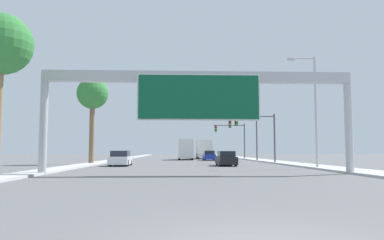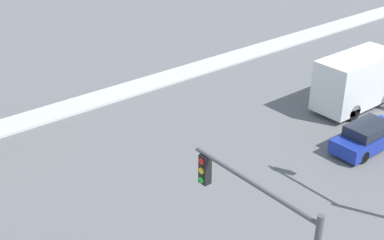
% 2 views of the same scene
% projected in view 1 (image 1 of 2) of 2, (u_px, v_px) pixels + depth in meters
% --- Properties ---
extents(sidewalk_right, '(3.00, 120.00, 0.15)m').
position_uv_depth(sidewalk_right, '(248.00, 159.00, 66.34)').
color(sidewalk_right, '#BBBBBB').
rests_on(sidewalk_right, ground).
extents(median_strip_left, '(2.00, 120.00, 0.15)m').
position_uv_depth(median_strip_left, '(124.00, 159.00, 65.46)').
color(median_strip_left, '#BBBBBB').
rests_on(median_strip_left, ground).
extents(sign_gantry, '(20.40, 0.73, 6.69)m').
position_uv_depth(sign_gantry, '(199.00, 92.00, 24.38)').
color(sign_gantry, '#B2B2B7').
rests_on(sign_gantry, ground).
extents(car_near_center, '(1.86, 4.61, 1.50)m').
position_uv_depth(car_near_center, '(121.00, 159.00, 37.19)').
color(car_near_center, silver).
rests_on(car_near_center, ground).
extents(car_far_left, '(1.70, 4.56, 1.50)m').
position_uv_depth(car_far_left, '(209.00, 156.00, 57.25)').
color(car_far_left, navy).
rests_on(car_far_left, ground).
extents(car_near_right, '(1.71, 4.74, 1.47)m').
position_uv_depth(car_near_right, '(226.00, 159.00, 37.33)').
color(car_near_right, black).
rests_on(car_near_right, ground).
extents(car_mid_left, '(1.84, 4.76, 1.40)m').
position_uv_depth(car_mid_left, '(226.00, 156.00, 63.59)').
color(car_mid_left, '#1E662D').
rests_on(car_mid_left, ground).
extents(truck_box_primary, '(2.50, 8.93, 3.37)m').
position_uv_depth(truck_box_primary, '(204.00, 149.00, 68.53)').
color(truck_box_primary, navy).
rests_on(truck_box_primary, ground).
extents(truck_box_secondary, '(2.34, 7.57, 3.35)m').
position_uv_depth(truck_box_secondary, '(186.00, 149.00, 61.41)').
color(truck_box_secondary, white).
rests_on(truck_box_secondary, ground).
extents(traffic_light_near_intersection, '(5.10, 0.32, 5.90)m').
position_uv_depth(traffic_light_near_intersection, '(260.00, 129.00, 44.64)').
color(traffic_light_near_intersection, '#4C4C4F').
rests_on(traffic_light_near_intersection, ground).
extents(traffic_light_mid_block, '(4.37, 0.32, 6.23)m').
position_uv_depth(traffic_light_mid_block, '(247.00, 132.00, 54.63)').
color(traffic_light_mid_block, '#4C4C4F').
rests_on(traffic_light_mid_block, ground).
extents(traffic_light_far_intersection, '(5.51, 0.32, 6.15)m').
position_uv_depth(traffic_light_far_intersection, '(234.00, 135.00, 64.57)').
color(traffic_light_far_intersection, '#4C4C4F').
rests_on(traffic_light_far_intersection, ground).
extents(palm_tree_foreground, '(3.40, 3.40, 9.11)m').
position_uv_depth(palm_tree_foreground, '(1.00, 45.00, 20.67)').
color(palm_tree_foreground, '#8C704C').
rests_on(palm_tree_foreground, ground).
extents(palm_tree_background, '(3.50, 3.50, 9.70)m').
position_uv_depth(palm_tree_background, '(93.00, 95.00, 42.10)').
color(palm_tree_background, brown).
rests_on(palm_tree_background, ground).
extents(street_lamp_right, '(2.43, 0.28, 9.55)m').
position_uv_depth(street_lamp_right, '(313.00, 103.00, 31.70)').
color(street_lamp_right, '#B2B2B7').
rests_on(street_lamp_right, ground).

